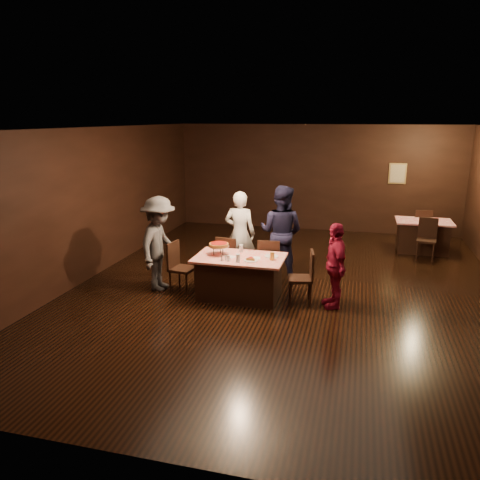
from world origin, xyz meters
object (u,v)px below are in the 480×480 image
Objects in this scene: chair_far_right at (269,262)px; chair_end_left at (182,268)px; pizza_stand at (219,245)px; diner_white_jacket at (240,233)px; plate_empty at (271,256)px; glass_back at (241,248)px; glass_amber at (272,256)px; chair_back_far at (420,227)px; main_table at (240,277)px; chair_far_left at (230,259)px; diner_navy_hoodie at (281,232)px; back_table at (423,236)px; chair_end_right at (300,277)px; chair_back_near at (427,240)px; diner_grey_knit at (159,244)px; glass_front_left at (238,258)px; diner_red_shirt at (335,265)px.

chair_far_right is 1.00× the size of chair_end_left.
diner_white_jacket is at bearing 86.34° from pizza_stand.
plate_empty is at bearing -76.69° from chair_end_left.
glass_back is (-0.60, 0.15, 0.06)m from plate_empty.
glass_amber and glass_back have the same top height.
main_table is at bearing 41.84° from chair_back_far.
diner_navy_hoodie is (0.93, 0.54, 0.47)m from chair_far_left.
main_table is 1.10m from chair_end_left.
back_table is 0.69× the size of diner_navy_hoodie.
chair_end_left is at bearing 180.00° from main_table.
chair_far_left is 1.00× the size of chair_end_right.
chair_back_far reaches higher than plate_empty.
back_table is at bearing 48.57° from main_table.
chair_back_near is at bearing 48.82° from glass_amber.
chair_end_left is 6.79× the size of glass_amber.
glass_back is (-3.61, -3.74, 0.46)m from back_table.
chair_far_right is at bearing -133.89° from back_table.
chair_far_right is 0.69m from plate_empty.
chair_far_left is at bearing 127.87° from glass_back.
glass_back is at bearing 151.70° from glass_amber.
diner_white_jacket reaches higher than chair_back_far.
back_table is at bearing 45.18° from pizza_stand.
diner_grey_knit is at bearing 31.23° from chair_back_far.
diner_white_jacket is 12.53× the size of glass_back.
pizza_stand is at bearing 87.05° from diner_white_jacket.
back_table is at bearing -133.75° from chair_far_left.
back_table is 1.37× the size of chair_far_left.
pizza_stand is at bearing 66.06° from diner_navy_hoodie.
diner_grey_knit reaches higher than chair_back_far.
main_table is 0.55m from glass_front_left.
chair_back_near is at bearing -145.56° from chair_far_right.
plate_empty is 0.68m from glass_front_left.
diner_navy_hoodie is at bearing -166.85° from chair_end_right.
chair_end_right is 1.49m from diner_navy_hoodie.
chair_far_left is at bearing -34.91° from chair_end_left.
chair_far_right reaches higher than glass_front_left.
chair_back_far is at bearing 52.47° from main_table.
diner_red_shirt reaches higher than pizza_stand.
pizza_stand is 2.71× the size of glass_back.
diner_grey_knit is 12.77× the size of glass_amber.
diner_white_jacket is at bearing 103.34° from glass_front_left.
diner_red_shirt is 10.63× the size of glass_front_left.
back_table is 0.74× the size of diner_white_jacket.
diner_red_shirt reaches higher than chair_back_far.
chair_back_far is 0.64× the size of diner_red_shirt.
chair_end_left is at bearing -94.28° from diner_grey_knit.
back_table is at bearing 52.22° from plate_empty.
chair_back_near is (0.00, -0.70, 0.09)m from back_table.
diner_grey_knit reaches higher than main_table.
diner_white_jacket is at bearing -40.53° from chair_far_right.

